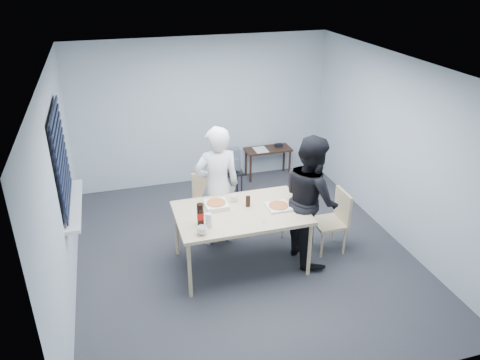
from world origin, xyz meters
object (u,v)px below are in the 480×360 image
object	(u,v)px
chair_right	(335,217)
mug_b	(234,198)
person_white	(217,187)
stool	(232,177)
person_black	(311,199)
mug_a	(202,230)
soda_bottle	(200,215)
dining_table	(241,215)
chair_far	(208,198)
side_table	(268,153)
backpack	(232,161)

from	to	relation	value
chair_right	mug_b	world-z (taller)	mug_b
person_white	stool	bearing A→B (deg)	-113.42
person_black	mug_a	xyz separation A→B (m)	(-1.53, -0.32, -0.02)
person_black	stool	distance (m)	2.12
person_black	soda_bottle	xyz separation A→B (m)	(-1.50, -0.10, 0.07)
dining_table	person_white	xyz separation A→B (m)	(-0.15, 0.64, 0.13)
soda_bottle	chair_far	bearing A→B (deg)	73.81
dining_table	chair_far	world-z (taller)	chair_far
chair_far	person_white	world-z (taller)	person_white
person_black	mug_b	xyz separation A→B (m)	(-0.94, 0.36, -0.02)
person_black	side_table	xyz separation A→B (m)	(0.33, 2.60, -0.40)
chair_right	side_table	xyz separation A→B (m)	(-0.09, 2.54, -0.03)
backpack	person_black	bearing A→B (deg)	-55.68
chair_far	stool	size ratio (longest dim) A/B	1.79
chair_right	soda_bottle	distance (m)	1.98
dining_table	backpack	xyz separation A→B (m)	(0.40, 1.91, -0.07)
soda_bottle	person_white	bearing A→B (deg)	63.25
mug_b	soda_bottle	xyz separation A→B (m)	(-0.55, -0.46, 0.09)
stool	soda_bottle	world-z (taller)	soda_bottle
dining_table	mug_a	bearing A→B (deg)	-146.78
side_table	stool	xyz separation A→B (m)	(-0.87, -0.61, -0.10)
soda_bottle	stool	bearing A→B (deg)	65.27
chair_right	side_table	size ratio (longest dim) A/B	1.05
side_table	backpack	bearing A→B (deg)	-144.32
person_black	stool	size ratio (longest dim) A/B	3.56
person_black	person_white	bearing A→B (deg)	57.25
soda_bottle	side_table	bearing A→B (deg)	55.86
chair_far	side_table	world-z (taller)	chair_far
mug_a	soda_bottle	bearing A→B (deg)	82.03
dining_table	stool	xyz separation A→B (m)	(0.40, 1.92, -0.37)
side_table	stool	bearing A→B (deg)	-144.84
person_black	mug_a	bearing A→B (deg)	101.84
person_black	mug_b	size ratio (longest dim) A/B	17.70
dining_table	chair_far	distance (m)	1.09
dining_table	stool	bearing A→B (deg)	78.20
chair_far	mug_a	distance (m)	1.52
chair_right	stool	xyz separation A→B (m)	(-0.96, 1.92, -0.13)
person_black	chair_right	bearing A→B (deg)	-81.55
dining_table	stool	world-z (taller)	dining_table
person_white	backpack	bearing A→B (deg)	-113.62
dining_table	person_black	size ratio (longest dim) A/B	0.95
mug_a	chair_right	bearing A→B (deg)	11.11
side_table	mug_b	world-z (taller)	mug_b
chair_far	mug_b	distance (m)	0.85
side_table	dining_table	bearing A→B (deg)	-116.65
mug_b	person_white	bearing A→B (deg)	113.31
chair_far	backpack	bearing A→B (deg)	54.90
person_white	mug_b	xyz separation A→B (m)	(0.15, -0.35, -0.02)
chair_far	person_black	distance (m)	1.64
backpack	mug_a	world-z (taller)	mug_a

